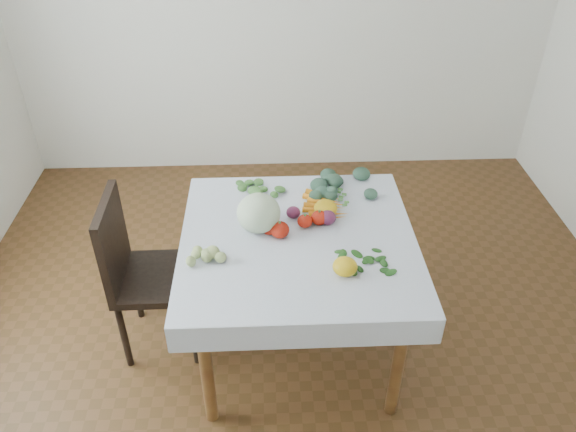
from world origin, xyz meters
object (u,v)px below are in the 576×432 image
table (298,254)px  chair (139,266)px  cabbage (259,213)px  heirloom_back (326,208)px  carrot_bunch (325,206)px

table → chair: chair is taller
cabbage → heirloom_back: size_ratio=1.79×
cabbage → heirloom_back: cabbage is taller
chair → carrot_bunch: size_ratio=3.32×
chair → heirloom_back: (0.96, 0.09, 0.27)m
chair → heirloom_back: bearing=5.6°
cabbage → heirloom_back: bearing=16.8°
chair → cabbage: size_ratio=4.38×
chair → cabbage: cabbage is taller
table → carrot_bunch: size_ratio=3.59×
table → heirloom_back: 0.27m
cabbage → heirloom_back: 0.35m
table → cabbage: size_ratio=4.73×
table → carrot_bunch: bearing=57.4°
heirloom_back → carrot_bunch: (0.00, 0.05, -0.03)m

